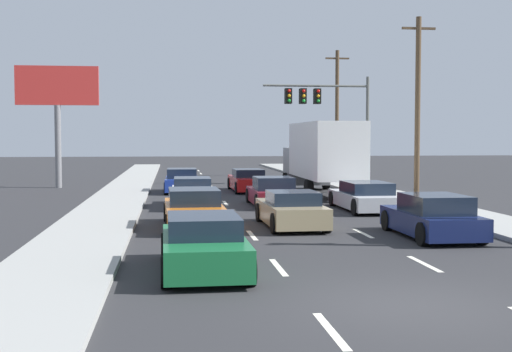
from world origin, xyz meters
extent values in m
plane|color=#2B2B2D|center=(0.00, 25.00, 0.00)|extent=(140.00, 140.00, 0.00)
cube|color=#9E9E99|center=(6.55, 20.00, 0.07)|extent=(2.60, 80.00, 0.14)
cube|color=#9E9E99|center=(-6.55, 20.00, 0.07)|extent=(2.60, 80.00, 0.14)
cube|color=silver|center=(-1.70, -1.32, 0.00)|extent=(0.14, 2.00, 0.01)
cube|color=silver|center=(-1.70, 3.68, 0.00)|extent=(0.14, 2.00, 0.01)
cube|color=silver|center=(-1.70, 8.68, 0.00)|extent=(0.14, 2.00, 0.01)
cube|color=silver|center=(-1.70, 13.68, 0.00)|extent=(0.14, 2.00, 0.01)
cube|color=silver|center=(-1.70, 18.68, 0.00)|extent=(0.14, 2.00, 0.01)
cube|color=silver|center=(-1.70, 23.68, 0.00)|extent=(0.14, 2.00, 0.01)
cube|color=silver|center=(-1.70, 28.68, 0.00)|extent=(0.14, 2.00, 0.01)
cube|color=silver|center=(-1.70, 33.68, 0.00)|extent=(0.14, 2.00, 0.01)
cube|color=silver|center=(-1.70, 38.68, 0.00)|extent=(0.14, 2.00, 0.01)
cube|color=silver|center=(-1.70, 43.68, 0.00)|extent=(0.14, 2.00, 0.01)
cube|color=silver|center=(-1.70, 48.68, 0.00)|extent=(0.14, 2.00, 0.01)
cube|color=silver|center=(1.70, 3.68, 0.00)|extent=(0.14, 2.00, 0.01)
cube|color=silver|center=(1.70, 8.68, 0.00)|extent=(0.14, 2.00, 0.01)
cube|color=silver|center=(1.70, 13.68, 0.00)|extent=(0.14, 2.00, 0.01)
cube|color=silver|center=(1.70, 18.68, 0.00)|extent=(0.14, 2.00, 0.01)
cube|color=silver|center=(1.70, 23.68, 0.00)|extent=(0.14, 2.00, 0.01)
cube|color=silver|center=(1.70, 28.68, 0.00)|extent=(0.14, 2.00, 0.01)
cube|color=silver|center=(1.70, 33.68, 0.00)|extent=(0.14, 2.00, 0.01)
cube|color=silver|center=(1.70, 38.68, 0.00)|extent=(0.14, 2.00, 0.01)
cube|color=silver|center=(1.70, 43.68, 0.00)|extent=(0.14, 2.00, 0.01)
cube|color=silver|center=(1.70, 48.68, 0.00)|extent=(0.14, 2.00, 0.01)
cube|color=#1E389E|center=(-3.53, 24.89, 0.46)|extent=(1.79, 4.09, 0.64)
cube|color=#192333|center=(-3.53, 24.68, 1.03)|extent=(1.55, 2.08, 0.51)
cylinder|color=black|center=(-4.31, 26.39, 0.32)|extent=(0.23, 0.64, 0.64)
cylinder|color=black|center=(-2.70, 26.37, 0.32)|extent=(0.23, 0.64, 0.64)
cylinder|color=black|center=(-4.35, 23.42, 0.32)|extent=(0.23, 0.64, 0.64)
cylinder|color=black|center=(-2.75, 23.40, 0.32)|extent=(0.23, 0.64, 0.64)
cube|color=white|center=(-3.20, 17.40, 0.45)|extent=(1.77, 4.53, 0.62)
cube|color=#192333|center=(-3.21, 17.25, 1.00)|extent=(1.53, 2.08, 0.48)
cylinder|color=black|center=(-3.98, 19.11, 0.32)|extent=(0.23, 0.64, 0.64)
cylinder|color=black|center=(-2.39, 19.09, 0.32)|extent=(0.23, 0.64, 0.64)
cylinder|color=black|center=(-4.02, 15.70, 0.32)|extent=(0.23, 0.64, 0.64)
cylinder|color=black|center=(-2.43, 15.68, 0.32)|extent=(0.23, 0.64, 0.64)
cube|color=orange|center=(-3.37, 10.68, 0.46)|extent=(1.88, 4.52, 0.64)
cube|color=#192333|center=(-3.36, 10.39, 1.03)|extent=(1.61, 2.11, 0.50)
cylinder|color=black|center=(-4.24, 12.35, 0.32)|extent=(0.24, 0.65, 0.64)
cylinder|color=black|center=(-2.59, 12.39, 0.32)|extent=(0.24, 0.65, 0.64)
cylinder|color=black|center=(-4.16, 8.97, 0.32)|extent=(0.24, 0.65, 0.64)
cylinder|color=black|center=(-2.50, 9.01, 0.32)|extent=(0.24, 0.65, 0.64)
cube|color=#196B38|center=(-3.39, 3.42, 0.46)|extent=(1.79, 4.23, 0.64)
cube|color=#192333|center=(-3.39, 3.47, 1.00)|extent=(1.55, 2.16, 0.44)
cylinder|color=black|center=(-4.21, 4.97, 0.32)|extent=(0.23, 0.64, 0.64)
cylinder|color=black|center=(-2.60, 4.99, 0.32)|extent=(0.23, 0.64, 0.64)
cylinder|color=black|center=(-4.17, 1.86, 0.32)|extent=(0.23, 0.64, 0.64)
cylinder|color=black|center=(-2.56, 1.88, 0.32)|extent=(0.23, 0.64, 0.64)
cube|color=red|center=(0.07, 25.16, 0.46)|extent=(1.85, 4.72, 0.64)
cube|color=#192333|center=(0.06, 25.21, 0.99)|extent=(1.58, 2.14, 0.42)
cylinder|color=black|center=(-0.79, 26.93, 0.32)|extent=(0.23, 0.64, 0.64)
cylinder|color=black|center=(0.84, 26.97, 0.32)|extent=(0.23, 0.64, 0.64)
cylinder|color=black|center=(-0.71, 23.35, 0.32)|extent=(0.23, 0.64, 0.64)
cylinder|color=black|center=(0.92, 23.38, 0.32)|extent=(0.23, 0.64, 0.64)
cube|color=maroon|center=(0.19, 17.22, 0.43)|extent=(1.80, 4.16, 0.58)
cube|color=#192333|center=(0.20, 16.90, 0.99)|extent=(1.57, 1.85, 0.54)
cylinder|color=black|center=(-0.64, 18.74, 0.32)|extent=(0.22, 0.64, 0.64)
cylinder|color=black|center=(1.01, 18.75, 0.32)|extent=(0.22, 0.64, 0.64)
cylinder|color=black|center=(-0.62, 15.69, 0.32)|extent=(0.22, 0.64, 0.64)
cylinder|color=black|center=(1.03, 15.70, 0.32)|extent=(0.22, 0.64, 0.64)
cube|color=tan|center=(-0.21, 10.44, 0.46)|extent=(1.81, 4.20, 0.63)
cube|color=#192333|center=(-0.20, 10.15, 0.98)|extent=(1.55, 1.81, 0.41)
cylinder|color=black|center=(-1.04, 11.95, 0.32)|extent=(0.23, 0.64, 0.64)
cylinder|color=black|center=(0.55, 11.99, 0.32)|extent=(0.23, 0.64, 0.64)
cylinder|color=black|center=(-0.97, 8.89, 0.32)|extent=(0.23, 0.64, 0.64)
cylinder|color=black|center=(0.62, 8.92, 0.32)|extent=(0.23, 0.64, 0.64)
cube|color=white|center=(3.46, 21.36, 2.30)|extent=(2.41, 7.20, 2.70)
cube|color=red|center=(3.48, 17.79, 2.44)|extent=(2.14, 0.05, 0.36)
cube|color=slate|center=(3.44, 26.03, 1.32)|extent=(2.29, 2.16, 2.05)
cylinder|color=black|center=(2.30, 26.02, 0.48)|extent=(0.30, 0.96, 0.96)
cylinder|color=black|center=(4.58, 26.03, 0.48)|extent=(0.30, 0.96, 0.96)
cylinder|color=black|center=(2.33, 19.92, 0.48)|extent=(0.30, 0.96, 0.96)
cylinder|color=black|center=(4.61, 19.93, 0.48)|extent=(0.30, 0.96, 0.96)
cube|color=#B7BABF|center=(3.61, 15.06, 0.42)|extent=(1.87, 4.67, 0.56)
cube|color=#192333|center=(3.61, 14.79, 0.93)|extent=(1.64, 2.34, 0.46)
cylinder|color=black|center=(2.73, 16.84, 0.32)|extent=(0.22, 0.64, 0.64)
cylinder|color=black|center=(4.46, 16.85, 0.32)|extent=(0.22, 0.64, 0.64)
cylinder|color=black|center=(2.76, 13.28, 0.32)|extent=(0.22, 0.64, 0.64)
cylinder|color=black|center=(4.48, 13.29, 0.32)|extent=(0.22, 0.64, 0.64)
cube|color=#141E4C|center=(3.46, 7.69, 0.44)|extent=(1.79, 4.17, 0.61)
cube|color=#192333|center=(3.46, 7.40, 1.01)|extent=(1.57, 2.12, 0.52)
cylinder|color=black|center=(2.64, 9.23, 0.32)|extent=(0.22, 0.64, 0.64)
cylinder|color=black|center=(4.29, 9.22, 0.32)|extent=(0.22, 0.64, 0.64)
cylinder|color=black|center=(2.62, 6.16, 0.32)|extent=(0.22, 0.64, 0.64)
cylinder|color=black|center=(4.28, 6.15, 0.32)|extent=(0.22, 0.64, 0.64)
cylinder|color=#595B56|center=(8.20, 30.21, 3.37)|extent=(0.20, 0.20, 6.73)
cylinder|color=#595B56|center=(4.88, 30.21, 6.13)|extent=(6.64, 0.14, 0.14)
cube|color=black|center=(4.96, 30.21, 5.48)|extent=(0.40, 0.56, 0.95)
sphere|color=red|center=(4.96, 29.90, 5.78)|extent=(0.20, 0.20, 0.20)
sphere|color=orange|center=(4.96, 29.90, 5.48)|extent=(0.20, 0.20, 0.20)
sphere|color=green|center=(4.96, 29.90, 5.18)|extent=(0.20, 0.20, 0.20)
cube|color=black|center=(4.05, 30.21, 5.48)|extent=(0.40, 0.56, 0.95)
sphere|color=red|center=(4.05, 29.90, 5.78)|extent=(0.20, 0.20, 0.20)
sphere|color=orange|center=(4.05, 29.90, 5.48)|extent=(0.20, 0.20, 0.20)
sphere|color=green|center=(4.05, 29.90, 5.18)|extent=(0.20, 0.20, 0.20)
cube|color=black|center=(3.14, 30.21, 5.48)|extent=(0.40, 0.56, 0.95)
sphere|color=red|center=(3.14, 29.90, 5.78)|extent=(0.20, 0.20, 0.20)
sphere|color=orange|center=(3.14, 29.90, 5.48)|extent=(0.20, 0.20, 0.20)
sphere|color=green|center=(3.14, 29.90, 5.18)|extent=(0.20, 0.20, 0.20)
cylinder|color=brown|center=(8.76, 23.01, 4.60)|extent=(0.28, 0.28, 9.20)
cube|color=brown|center=(8.76, 23.01, 8.60)|extent=(1.80, 0.12, 0.12)
cylinder|color=brown|center=(8.33, 38.62, 4.73)|extent=(0.28, 0.28, 9.45)
cube|color=brown|center=(8.33, 38.62, 8.85)|extent=(1.80, 0.12, 0.12)
cylinder|color=slate|center=(-10.59, 29.11, 2.40)|extent=(0.36, 0.36, 4.79)
cube|color=red|center=(-10.59, 29.11, 5.92)|extent=(4.71, 0.20, 2.25)
camera|label=1|loc=(-4.06, -11.09, 2.90)|focal=47.31mm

